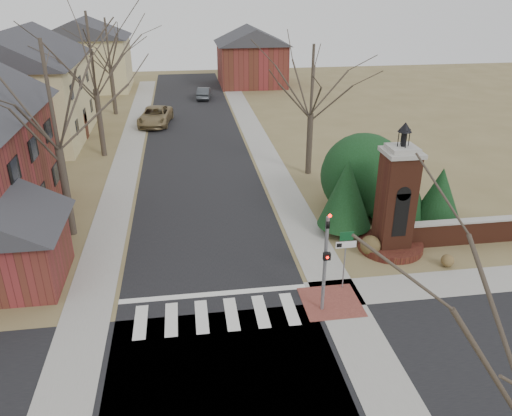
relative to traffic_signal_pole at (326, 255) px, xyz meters
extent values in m
plane|color=brown|center=(-4.30, -0.57, -2.59)|extent=(120.00, 120.00, 0.00)
cube|color=black|center=(-4.30, 21.43, -2.58)|extent=(8.00, 70.00, 0.01)
cube|color=black|center=(-4.30, -3.57, -2.58)|extent=(120.00, 8.00, 0.01)
cube|color=silver|center=(-4.30, 0.23, -2.58)|extent=(8.00, 2.20, 0.02)
cube|color=silver|center=(-4.30, 1.73, -2.58)|extent=(8.00, 0.35, 0.02)
cube|color=gray|center=(0.90, 21.43, -2.58)|extent=(2.00, 60.00, 0.02)
cube|color=gray|center=(-9.50, 21.43, -2.58)|extent=(2.00, 60.00, 0.02)
cube|color=brown|center=(0.50, 0.43, -2.57)|extent=(2.40, 2.40, 0.02)
cylinder|color=slate|center=(0.00, 0.03, -0.49)|extent=(0.14, 0.14, 4.20)
imported|color=black|center=(0.00, 0.03, 1.46)|extent=(0.15, 0.18, 0.90)
sphere|color=#FF0C05|center=(0.00, -0.19, 1.76)|extent=(0.14, 0.14, 0.14)
cube|color=black|center=(0.00, -0.15, 0.01)|extent=(0.28, 0.16, 0.30)
sphere|color=#FF0C05|center=(0.00, -0.24, 0.01)|extent=(0.11, 0.11, 0.11)
cylinder|color=slate|center=(1.30, 1.43, -1.29)|extent=(0.06, 0.06, 2.60)
cube|color=silver|center=(1.30, 1.41, -0.44)|extent=(0.90, 0.03, 0.30)
cube|color=black|center=(1.00, 1.39, -0.44)|extent=(0.22, 0.02, 0.18)
cube|color=#0E4420|center=(1.30, 1.41, -0.04)|extent=(0.60, 0.03, 0.40)
cylinder|color=#572819|center=(4.70, 4.43, -2.41)|extent=(3.20, 3.20, 0.36)
cube|color=#572819|center=(4.70, 4.43, -0.09)|extent=(1.50, 1.50, 5.00)
cube|color=black|center=(4.70, 3.71, -0.39)|extent=(0.70, 0.10, 2.20)
cube|color=gray|center=(4.70, 4.43, 2.46)|extent=(1.70, 1.70, 0.20)
cube|color=gray|center=(4.70, 4.43, 2.66)|extent=(1.30, 1.30, 0.20)
cylinder|color=black|center=(4.70, 4.43, 3.06)|extent=(0.20, 0.20, 0.60)
cone|color=black|center=(4.70, 4.43, 3.66)|extent=(0.64, 0.64, 0.45)
cube|color=#572819|center=(9.20, 4.43, -1.99)|extent=(7.50, 0.40, 1.20)
cube|color=gray|center=(9.20, 4.43, -1.34)|extent=(7.50, 0.50, 0.10)
cube|color=#D1C28B|center=(-17.80, 26.43, 0.61)|extent=(9.00, 12.00, 6.40)
cube|color=maroon|center=(-12.80, 3.93, -1.19)|extent=(4.00, 4.00, 2.80)
cube|color=#D1C28B|center=(-16.30, 47.43, 0.41)|extent=(10.00, 8.00, 6.00)
cube|color=#D1C28B|center=(-19.10, 45.83, 4.40)|extent=(0.75, 0.75, 3.08)
cube|color=maroon|center=(3.70, 47.43, -0.09)|extent=(8.00, 8.00, 5.00)
cube|color=maroon|center=(1.46, 45.83, 3.31)|extent=(0.75, 0.75, 2.80)
cylinder|color=#473D33|center=(2.90, 6.43, -2.34)|extent=(0.20, 0.20, 0.50)
cone|color=black|center=(2.90, 6.43, -0.29)|extent=(2.80, 2.80, 3.60)
cylinder|color=#473D33|center=(6.20, 7.63, -2.34)|extent=(0.20, 0.20, 0.50)
cone|color=black|center=(6.20, 7.63, 0.01)|extent=(3.40, 3.40, 4.20)
cylinder|color=#473D33|center=(8.20, 6.63, -2.34)|extent=(0.20, 0.20, 0.50)
cone|color=black|center=(8.20, 6.63, -0.69)|extent=(2.40, 2.40, 2.80)
sphere|color=black|center=(4.70, 8.93, -0.19)|extent=(4.80, 4.80, 4.80)
cylinder|color=#473D33|center=(-11.30, 8.43, -0.17)|extent=(0.40, 0.40, 4.83)
cylinder|color=#473D33|center=(-11.30, 21.43, -0.07)|extent=(0.40, 0.40, 5.04)
cylinder|color=#473D33|center=(-11.80, 34.43, -0.38)|extent=(0.40, 0.40, 4.41)
cylinder|color=#473D33|center=(3.20, 15.43, -0.49)|extent=(0.40, 0.40, 4.20)
imported|color=olive|center=(-7.70, 29.86, -1.80)|extent=(3.36, 5.97, 1.57)
imported|color=#393E42|center=(-2.70, 40.07, -1.95)|extent=(1.89, 4.04, 1.28)
sphere|color=brown|center=(3.50, 4.03, -2.09)|extent=(0.99, 0.99, 0.99)
sphere|color=brown|center=(6.70, 2.43, -2.29)|extent=(0.60, 0.60, 0.60)
camera|label=1|loc=(-5.12, -16.19, 9.74)|focal=35.00mm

